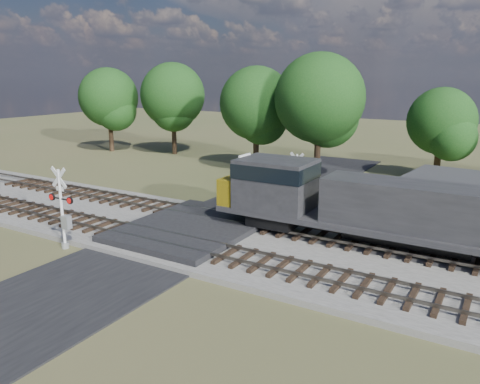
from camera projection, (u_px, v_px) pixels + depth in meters
The scene contains 10 objects.
ground at pixel (187, 237), 27.34m from camera, with size 160.00×160.00×0.00m, color #46522C.
ballast_bed at pixel (358, 266), 22.77m from camera, with size 140.00×10.00×0.30m, color gray.
road at pixel (187, 236), 27.33m from camera, with size 7.00×60.00×0.08m, color black.
crossing_panel at pixel (192, 229), 27.68m from camera, with size 7.00×9.00×0.62m, color #262628.
track_near at pixel (213, 251), 24.03m from camera, with size 140.00×2.60×0.33m.
track_far at pixel (259, 225), 28.20m from camera, with size 140.00×2.60×0.33m.
crossing_signal_near at pixel (64, 215), 25.01m from camera, with size 1.82×0.40×4.53m.
crossing_signal_far at pixel (295, 188), 31.73m from camera, with size 1.69×0.37×4.18m.
equipment_shed at pixel (452, 202), 28.37m from camera, with size 5.49×5.49×3.36m.
treeline at pixel (380, 105), 39.61m from camera, with size 79.27×12.32×11.86m.
Camera 1 is at (15.87, -20.67, 9.20)m, focal length 35.00 mm.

